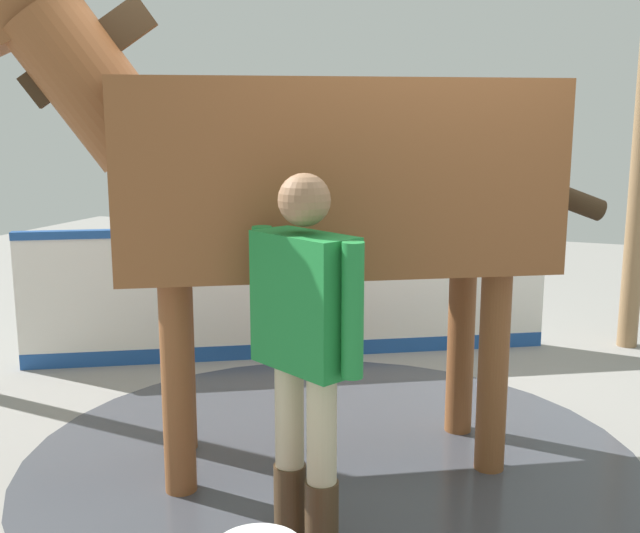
# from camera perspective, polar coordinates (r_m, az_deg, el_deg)

# --- Properties ---
(ground_plane) EXTENTS (16.00, 16.00, 0.02)m
(ground_plane) POSITION_cam_1_polar(r_m,az_deg,el_deg) (4.66, 5.51, -12.88)
(ground_plane) COLOR gray
(wet_patch) EXTENTS (3.44, 3.44, 0.00)m
(wet_patch) POSITION_cam_1_polar(r_m,az_deg,el_deg) (4.43, 0.87, -13.99)
(wet_patch) COLOR #42444C
(wet_patch) RESTS_ON ground
(barrier_wall) EXTENTS (2.11, 3.66, 1.05)m
(barrier_wall) POSITION_cam_1_polar(r_m,az_deg,el_deg) (6.02, -2.05, -2.30)
(barrier_wall) COLOR white
(barrier_wall) RESTS_ON ground
(horse) EXTENTS (2.03, 3.15, 2.64)m
(horse) POSITION_cam_1_polar(r_m,az_deg,el_deg) (4.00, -0.68, 6.84)
(horse) COLOR brown
(horse) RESTS_ON ground
(handler) EXTENTS (0.41, 0.60, 1.65)m
(handler) POSITION_cam_1_polar(r_m,az_deg,el_deg) (3.29, -1.14, -5.32)
(handler) COLOR #47331E
(handler) RESTS_ON ground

